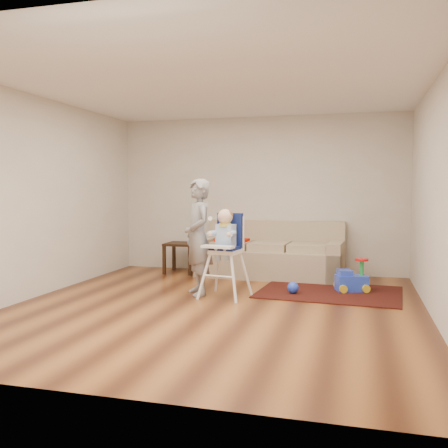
% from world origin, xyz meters
% --- Properties ---
extents(ground, '(5.50, 5.50, 0.00)m').
position_xyz_m(ground, '(0.00, 0.00, 0.00)').
color(ground, '#452110').
rests_on(ground, ground).
extents(room_envelope, '(5.04, 5.52, 2.72)m').
position_xyz_m(room_envelope, '(0.00, 0.53, 1.88)').
color(room_envelope, beige).
rests_on(room_envelope, ground).
extents(sofa, '(2.41, 1.10, 0.91)m').
position_xyz_m(sofa, '(0.28, 2.30, 0.46)').
color(sofa, tan).
rests_on(sofa, ground).
extents(side_table, '(0.52, 0.52, 0.52)m').
position_xyz_m(side_table, '(-1.27, 2.29, 0.26)').
color(side_table, black).
rests_on(side_table, ground).
extents(area_rug, '(2.04, 1.59, 0.02)m').
position_xyz_m(area_rug, '(1.31, 1.25, 0.01)').
color(area_rug, black).
rests_on(area_rug, ground).
extents(ride_on_toy, '(0.49, 0.42, 0.46)m').
position_xyz_m(ride_on_toy, '(1.60, 1.39, 0.25)').
color(ride_on_toy, blue).
rests_on(ride_on_toy, area_rug).
extents(toy_ball, '(0.16, 0.16, 0.16)m').
position_xyz_m(toy_ball, '(0.83, 1.00, 0.09)').
color(toy_ball, blue).
rests_on(toy_ball, area_rug).
extents(high_chair, '(0.63, 0.63, 1.20)m').
position_xyz_m(high_chair, '(-0.03, 0.58, 0.58)').
color(high_chair, white).
rests_on(high_chair, ground).
extents(adult, '(0.65, 0.69, 1.59)m').
position_xyz_m(adult, '(-0.44, 0.66, 0.80)').
color(adult, gray).
rests_on(adult, ground).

